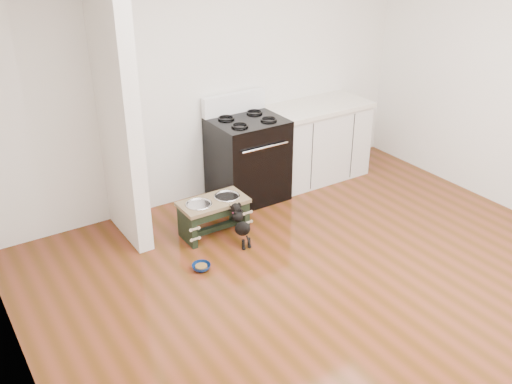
# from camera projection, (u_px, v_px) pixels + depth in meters

# --- Properties ---
(ground) EXTENTS (5.00, 5.00, 0.00)m
(ground) POSITION_uv_depth(u_px,v_px,m) (360.00, 303.00, 4.74)
(ground) COLOR #49270D
(ground) RESTS_ON ground
(room_shell) EXTENTS (5.00, 5.00, 5.00)m
(room_shell) POSITION_uv_depth(u_px,v_px,m) (379.00, 118.00, 4.02)
(room_shell) COLOR silver
(room_shell) RESTS_ON ground
(partition_wall) EXTENTS (0.15, 0.80, 2.70)m
(partition_wall) POSITION_uv_depth(u_px,v_px,m) (117.00, 105.00, 5.15)
(partition_wall) COLOR silver
(partition_wall) RESTS_ON ground
(oven_range) EXTENTS (0.76, 0.69, 1.14)m
(oven_range) POSITION_uv_depth(u_px,v_px,m) (247.00, 158.00, 6.27)
(oven_range) COLOR black
(oven_range) RESTS_ON ground
(cabinet_run) EXTENTS (1.24, 0.64, 0.91)m
(cabinet_run) POSITION_uv_depth(u_px,v_px,m) (316.00, 142.00, 6.77)
(cabinet_run) COLOR silver
(cabinet_run) RESTS_ON ground
(dog_feeder) EXTENTS (0.67, 0.36, 0.38)m
(dog_feeder) POSITION_uv_depth(u_px,v_px,m) (214.00, 210.00, 5.64)
(dog_feeder) COLOR black
(dog_feeder) RESTS_ON ground
(puppy) EXTENTS (0.12, 0.35, 0.41)m
(puppy) POSITION_uv_depth(u_px,v_px,m) (241.00, 224.00, 5.48)
(puppy) COLOR black
(puppy) RESTS_ON ground
(floor_bowl) EXTENTS (0.22, 0.22, 0.05)m
(floor_bowl) POSITION_uv_depth(u_px,v_px,m) (201.00, 267.00, 5.17)
(floor_bowl) COLOR #0B2252
(floor_bowl) RESTS_ON ground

